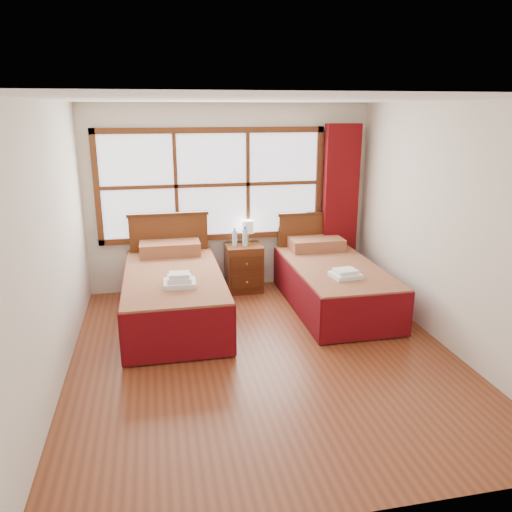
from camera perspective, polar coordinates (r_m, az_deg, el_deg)
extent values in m
plane|color=brown|center=(5.42, 0.90, -11.20)|extent=(4.50, 4.50, 0.00)
plane|color=white|center=(4.80, 1.04, 17.48)|extent=(4.50, 4.50, 0.00)
plane|color=silver|center=(7.11, -3.00, 6.61)|extent=(4.00, 0.00, 4.00)
plane|color=silver|center=(4.93, -22.37, 0.93)|extent=(0.00, 4.50, 4.50)
plane|color=silver|center=(5.72, 20.97, 3.09)|extent=(0.00, 4.50, 4.50)
cube|color=white|center=(7.02, -5.02, 8.09)|extent=(3.00, 0.02, 1.40)
cube|color=#562A12|center=(7.15, -4.86, 2.19)|extent=(3.16, 0.06, 0.08)
cube|color=#562A12|center=(6.93, -5.16, 14.13)|extent=(3.16, 0.06, 0.08)
cube|color=#562A12|center=(6.99, -17.73, 7.35)|extent=(0.08, 0.06, 1.56)
cube|color=#562A12|center=(7.34, 7.15, 8.39)|extent=(0.08, 0.06, 1.56)
cube|color=#562A12|center=(6.96, -9.13, 7.88)|extent=(0.05, 0.05, 1.40)
cube|color=#562A12|center=(7.08, -0.94, 8.22)|extent=(0.05, 0.05, 1.40)
cube|color=#562A12|center=(7.00, -5.00, 8.07)|extent=(3.00, 0.05, 0.05)
cube|color=#650A0D|center=(7.41, 9.57, 5.78)|extent=(0.50, 0.16, 2.30)
cube|color=#44210E|center=(6.27, -9.29, -5.75)|extent=(1.03, 2.05, 0.33)
cube|color=#63170E|center=(6.16, -9.42, -3.11)|extent=(1.15, 2.28, 0.28)
cube|color=maroon|center=(6.23, -14.64, -4.88)|extent=(0.03, 2.28, 0.57)
cube|color=maroon|center=(6.26, -4.10, -4.25)|extent=(0.03, 2.28, 0.57)
cube|color=maroon|center=(5.18, -8.77, -9.01)|extent=(1.15, 0.03, 0.57)
cube|color=#63170E|center=(6.88, -9.82, 0.95)|extent=(0.80, 0.47, 0.18)
cube|color=#562A12|center=(7.10, -9.82, 0.22)|extent=(1.07, 0.06, 1.12)
cube|color=#44210E|center=(6.96, -10.05, 4.72)|extent=(1.12, 0.08, 0.04)
cube|color=#44210E|center=(6.66, 8.84, -4.49)|extent=(0.96, 1.92, 0.31)
cube|color=#63170E|center=(6.56, 8.95, -2.14)|extent=(1.07, 2.13, 0.26)
cube|color=maroon|center=(6.45, 4.40, -3.80)|extent=(0.03, 2.13, 0.53)
cube|color=maroon|center=(6.81, 13.13, -3.08)|extent=(0.03, 2.13, 0.53)
cube|color=maroon|center=(5.71, 12.57, -6.95)|extent=(1.07, 0.03, 0.53)
cube|color=#63170E|center=(7.20, 6.90, 1.39)|extent=(0.75, 0.44, 0.17)
cube|color=#562A12|center=(7.45, 6.29, 0.85)|extent=(1.00, 0.06, 1.04)
cube|color=#44210E|center=(7.33, 6.42, 4.86)|extent=(1.04, 0.08, 0.04)
cube|color=#562A12|center=(7.13, -1.41, -1.35)|extent=(0.50, 0.45, 0.67)
cube|color=#44210E|center=(6.95, -1.06, -2.98)|extent=(0.44, 0.02, 0.20)
cube|color=#44210E|center=(6.87, -1.07, -0.87)|extent=(0.44, 0.02, 0.20)
sphere|color=#B58A3D|center=(6.94, -1.03, -3.03)|extent=(0.03, 0.03, 0.03)
sphere|color=#B58A3D|center=(6.85, -1.04, -0.91)|extent=(0.03, 0.03, 0.03)
cube|color=white|center=(5.65, -8.72, -3.10)|extent=(0.37, 0.32, 0.06)
cube|color=white|center=(5.63, -8.74, -2.60)|extent=(0.27, 0.24, 0.05)
cube|color=white|center=(5.62, -8.76, -2.14)|extent=(0.23, 0.20, 0.04)
cube|color=white|center=(6.08, 10.19, -2.17)|extent=(0.36, 0.33, 0.05)
cube|color=white|center=(6.06, 10.21, -1.73)|extent=(0.27, 0.25, 0.05)
cylinder|color=gold|center=(7.08, -0.95, 1.45)|extent=(0.11, 0.11, 0.02)
cylinder|color=gold|center=(7.06, -0.95, 2.10)|extent=(0.02, 0.02, 0.15)
cylinder|color=white|center=(7.02, -0.96, 3.38)|extent=(0.18, 0.18, 0.18)
cylinder|color=#BEDFF5|center=(6.98, -2.45, 2.06)|extent=(0.07, 0.07, 0.22)
cylinder|color=blue|center=(6.95, -2.46, 3.07)|extent=(0.03, 0.03, 0.03)
cylinder|color=#BEDFF5|center=(6.97, -1.27, 2.14)|extent=(0.07, 0.07, 0.24)
cylinder|color=blue|center=(6.93, -1.28, 3.25)|extent=(0.04, 0.04, 0.03)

